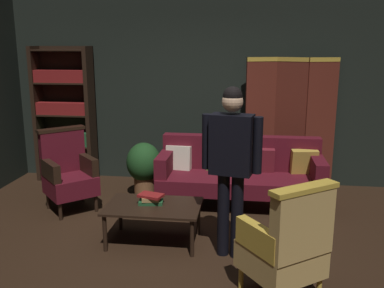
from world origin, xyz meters
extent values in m
plane|color=black|center=(0.00, 0.00, 0.00)|extent=(10.00, 10.00, 0.00)
cube|color=black|center=(0.00, 2.45, 1.40)|extent=(7.20, 0.10, 2.80)
cube|color=#5B2319|center=(0.81, 2.24, 0.95)|extent=(0.44, 0.20, 1.90)
cube|color=gold|center=(0.81, 2.24, 1.87)|extent=(0.44, 0.21, 0.06)
cube|color=#5B2319|center=(1.24, 2.24, 0.95)|extent=(0.44, 0.20, 1.90)
cube|color=gold|center=(1.24, 2.24, 1.87)|extent=(0.44, 0.21, 0.06)
cube|color=#5B2319|center=(1.67, 2.23, 0.95)|extent=(0.44, 0.19, 1.90)
cube|color=gold|center=(1.67, 2.23, 1.87)|extent=(0.44, 0.19, 0.06)
cube|color=black|center=(-2.57, 2.18, 1.02)|extent=(0.06, 0.32, 2.05)
cube|color=black|center=(-1.73, 2.18, 1.02)|extent=(0.06, 0.32, 2.05)
cube|color=black|center=(-2.15, 2.33, 1.02)|extent=(0.90, 0.02, 2.05)
cube|color=black|center=(-2.15, 2.18, 0.06)|extent=(0.86, 0.30, 0.02)
cube|color=black|center=(-2.15, 2.18, 0.54)|extent=(0.86, 0.30, 0.02)
cube|color=#1E4C28|center=(-2.15, 2.16, 0.66)|extent=(0.78, 0.22, 0.21)
cube|color=black|center=(-2.15, 2.18, 1.02)|extent=(0.86, 0.30, 0.02)
cube|color=maroon|center=(-2.15, 2.16, 1.13)|extent=(0.78, 0.22, 0.18)
cube|color=black|center=(-2.15, 2.18, 1.51)|extent=(0.86, 0.30, 0.02)
cube|color=maroon|center=(-2.15, 2.16, 1.61)|extent=(0.78, 0.22, 0.18)
cube|color=black|center=(-2.15, 2.18, 1.99)|extent=(0.86, 0.30, 0.02)
cylinder|color=black|center=(-0.40, 1.05, 0.11)|extent=(0.07, 0.07, 0.22)
cylinder|color=black|center=(1.50, 1.05, 0.11)|extent=(0.07, 0.07, 0.22)
cylinder|color=black|center=(-0.40, 1.65, 0.11)|extent=(0.07, 0.07, 0.22)
cylinder|color=black|center=(1.50, 1.65, 0.11)|extent=(0.07, 0.07, 0.22)
cube|color=#4C0F19|center=(0.55, 1.35, 0.32)|extent=(2.10, 0.76, 0.20)
cube|color=#4C0F19|center=(0.55, 1.66, 0.65)|extent=(2.10, 0.18, 0.46)
cube|color=#4C0F19|center=(-0.43, 1.35, 0.55)|extent=(0.16, 0.68, 0.26)
cube|color=#4C0F19|center=(1.53, 1.35, 0.55)|extent=(0.16, 0.68, 0.26)
cube|color=beige|center=(-0.28, 1.55, 0.57)|extent=(0.36, 0.19, 0.35)
cube|color=#4C5123|center=(0.27, 1.55, 0.57)|extent=(0.36, 0.20, 0.35)
cube|color=maroon|center=(0.83, 1.55, 0.57)|extent=(0.35, 0.16, 0.35)
cube|color=#B79338|center=(1.38, 1.55, 0.57)|extent=(0.36, 0.21, 0.35)
cylinder|color=black|center=(-0.78, -0.09, 0.20)|extent=(0.04, 0.04, 0.39)
cylinder|color=black|center=(0.12, -0.09, 0.20)|extent=(0.04, 0.04, 0.39)
cylinder|color=black|center=(-0.78, 0.45, 0.20)|extent=(0.04, 0.04, 0.39)
cylinder|color=black|center=(0.12, 0.45, 0.20)|extent=(0.04, 0.04, 0.39)
cube|color=black|center=(-0.33, 0.18, 0.41)|extent=(1.00, 0.64, 0.03)
cylinder|color=gold|center=(0.99, -0.35, 0.11)|extent=(0.04, 0.04, 0.22)
cylinder|color=gold|center=(0.62, -0.62, 0.11)|extent=(0.04, 0.04, 0.22)
cube|color=tan|center=(0.94, -0.67, 0.34)|extent=(0.78, 0.78, 0.24)
cube|color=tan|center=(1.08, -0.85, 0.73)|extent=(0.52, 0.43, 0.54)
cube|color=gold|center=(1.08, -0.85, 1.02)|extent=(0.56, 0.46, 0.04)
cube|color=gold|center=(1.13, -0.52, 0.57)|extent=(0.37, 0.45, 0.22)
cube|color=gold|center=(0.75, -0.81, 0.57)|extent=(0.37, 0.45, 0.22)
cylinder|color=black|center=(-1.58, 0.61, 0.11)|extent=(0.04, 0.04, 0.22)
cylinder|color=black|center=(-1.24, 0.92, 0.11)|extent=(0.04, 0.04, 0.22)
cylinder|color=black|center=(-1.89, 0.94, 0.11)|extent=(0.04, 0.04, 0.22)
cylinder|color=black|center=(-1.56, 1.26, 0.11)|extent=(0.04, 0.04, 0.22)
cube|color=#4C0F19|center=(-1.57, 0.93, 0.34)|extent=(0.79, 0.79, 0.24)
cube|color=#4C0F19|center=(-1.73, 1.10, 0.73)|extent=(0.49, 0.47, 0.54)
cube|color=black|center=(-1.73, 1.10, 1.02)|extent=(0.53, 0.50, 0.04)
cube|color=black|center=(-1.74, 0.77, 0.57)|extent=(0.41, 0.43, 0.22)
cube|color=black|center=(-1.39, 1.09, 0.57)|extent=(0.41, 0.43, 0.22)
cylinder|color=black|center=(0.56, -0.03, 0.43)|extent=(0.12, 0.12, 0.86)
cylinder|color=black|center=(0.42, 0.00, 0.43)|extent=(0.12, 0.12, 0.86)
cube|color=maroon|center=(0.49, -0.02, 0.90)|extent=(0.35, 0.22, 0.09)
cube|color=black|center=(0.49, -0.02, 1.15)|extent=(0.43, 0.29, 0.58)
cube|color=white|center=(0.51, 0.09, 1.18)|extent=(0.14, 0.04, 0.41)
cube|color=maroon|center=(0.51, 0.10, 1.41)|extent=(0.09, 0.04, 0.04)
cylinder|color=black|center=(0.73, -0.07, 1.16)|extent=(0.09, 0.09, 0.54)
cylinder|color=black|center=(0.24, 0.04, 1.16)|extent=(0.09, 0.09, 0.54)
sphere|color=tan|center=(0.49, -0.02, 1.56)|extent=(0.20, 0.20, 0.20)
sphere|color=black|center=(0.49, -0.02, 1.61)|extent=(0.18, 0.18, 0.18)
cylinder|color=brown|center=(-0.77, 1.56, 0.14)|extent=(0.28, 0.28, 0.28)
ellipsoid|color=#193D19|center=(-0.77, 1.56, 0.49)|extent=(0.47, 0.47, 0.54)
cube|color=#1E4C28|center=(-0.36, 0.21, 0.44)|extent=(0.27, 0.17, 0.04)
cube|color=#9E7A47|center=(-0.36, 0.21, 0.48)|extent=(0.21, 0.18, 0.04)
cube|color=maroon|center=(-0.36, 0.21, 0.51)|extent=(0.29, 0.22, 0.03)
camera|label=1|loc=(0.63, -4.02, 2.09)|focal=40.32mm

